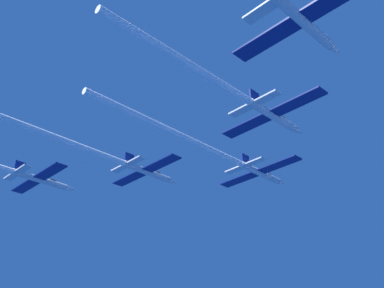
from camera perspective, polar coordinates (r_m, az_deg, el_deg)
The scene contains 3 objects.
jet_lead at distance 71.95m, azimuth 3.40°, elevation -1.20°, with size 16.42×42.93×2.72m.
jet_left_wing at distance 74.63m, azimuth -10.88°, elevation -1.54°, with size 16.42×37.98×2.72m.
jet_right_wing at distance 57.95m, azimuth 5.62°, elevation 6.46°, with size 16.42×35.99×2.72m.
Camera 1 is at (43.00, -57.86, -32.48)m, focal length 41.99 mm.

